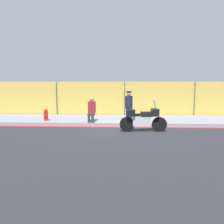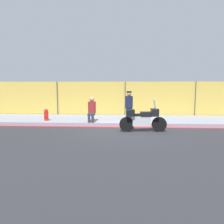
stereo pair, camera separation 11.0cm
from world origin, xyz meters
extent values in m
plane|color=#2D2D33|center=(0.00, 0.00, 0.00)|extent=(120.00, 120.00, 0.00)
cube|color=#8E93A3|center=(0.00, 2.50, 0.09)|extent=(33.64, 3.26, 0.18)
cube|color=red|center=(0.00, 0.78, 0.00)|extent=(33.64, 0.18, 0.01)
cube|color=gold|center=(0.00, 4.23, 1.18)|extent=(31.95, 0.08, 2.37)
cylinder|color=#4C4C51|center=(-4.53, 4.13, 1.18)|extent=(0.05, 0.05, 2.37)
cylinder|color=#4C4C51|center=(0.00, 4.13, 1.18)|extent=(0.05, 0.05, 2.37)
cylinder|color=#4C4C51|center=(4.53, 4.13, 1.18)|extent=(0.05, 0.05, 2.37)
cylinder|color=black|center=(1.57, -0.17, 0.34)|extent=(0.68, 0.17, 0.68)
cylinder|color=black|center=(0.07, -0.24, 0.34)|extent=(0.68, 0.17, 0.68)
cube|color=silver|center=(0.74, -0.21, 0.50)|extent=(0.84, 0.32, 0.46)
cube|color=black|center=(0.95, -0.20, 0.82)|extent=(0.53, 0.33, 0.22)
cube|color=black|center=(0.65, -0.21, 0.78)|extent=(0.61, 0.31, 0.10)
cube|color=black|center=(1.35, -0.18, 0.90)|extent=(0.34, 0.49, 0.34)
cube|color=silver|center=(1.35, -0.18, 1.28)|extent=(0.13, 0.42, 0.42)
cube|color=black|center=(0.23, -0.23, 0.88)|extent=(0.39, 0.52, 0.30)
cylinder|color=#191E38|center=(0.22, 2.18, 0.51)|extent=(0.35, 0.35, 0.67)
cylinder|color=#191E38|center=(0.22, 2.18, 1.19)|extent=(0.42, 0.42, 0.67)
sphere|color=tan|center=(0.22, 2.18, 1.65)|extent=(0.26, 0.26, 0.26)
cylinder|color=black|center=(0.22, 2.18, 1.77)|extent=(0.30, 0.30, 0.06)
cylinder|color=#2D3342|center=(-1.89, 0.99, 0.39)|extent=(0.14, 0.14, 0.43)
cylinder|color=#2D3342|center=(-1.70, 0.99, 0.39)|extent=(0.14, 0.14, 0.43)
cube|color=#2D3342|center=(-1.79, 1.20, 0.60)|extent=(0.36, 0.43, 0.10)
cylinder|color=maroon|center=(-1.79, 1.41, 0.96)|extent=(0.42, 0.42, 0.60)
sphere|color=tan|center=(-1.79, 1.41, 1.39)|extent=(0.26, 0.26, 0.26)
cylinder|color=red|center=(-4.38, 1.57, 0.42)|extent=(0.24, 0.24, 0.48)
sphere|color=red|center=(-4.38, 1.57, 0.73)|extent=(0.21, 0.21, 0.21)
cylinder|color=red|center=(-4.38, 1.44, 0.44)|extent=(0.08, 0.10, 0.08)
camera|label=1|loc=(-0.16, -10.22, 2.15)|focal=35.00mm
camera|label=2|loc=(-0.05, -10.21, 2.15)|focal=35.00mm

